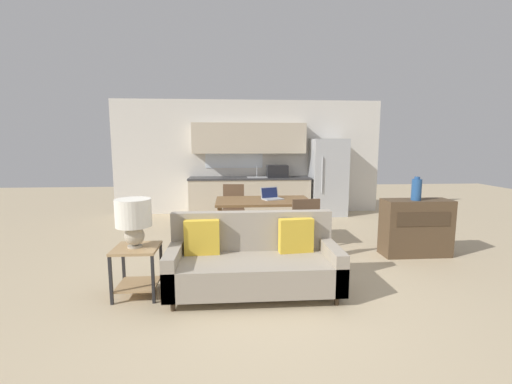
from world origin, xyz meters
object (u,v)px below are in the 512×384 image
vase (416,189)px  laptop (271,196)px  dining_chair_far_left (233,207)px  dining_chair_near_right (303,226)px  side_table (137,263)px  dining_table (263,204)px  table_lamp (134,217)px  refrigerator (328,177)px  couch (253,262)px  credenza (416,228)px

vase → laptop: size_ratio=0.89×
dining_chair_far_left → dining_chair_near_right: (1.00, -1.59, 0.00)m
side_table → dining_chair_near_right: bearing=26.4°
dining_table → laptop: size_ratio=3.97×
table_lamp → dining_chair_near_right: 2.37m
refrigerator → dining_chair_near_right: refrigerator is taller
dining_chair_far_left → refrigerator: bearing=38.5°
dining_table → vase: bearing=-18.8°
dining_chair_far_left → dining_chair_near_right: bearing=-53.6°
refrigerator → couch: 4.64m
side_table → table_lamp: bearing=-179.8°
dining_chair_near_right → table_lamp: bearing=20.3°
dining_chair_far_left → couch: bearing=-81.1°
dining_chair_near_right → laptop: size_ratio=2.33×
couch → dining_chair_near_right: (0.79, 1.02, 0.16)m
table_lamp → dining_chair_near_right: bearing=26.3°
dining_table → dining_chair_far_left: (-0.49, 0.80, -0.20)m
dining_table → dining_chair_far_left: bearing=121.4°
dining_chair_near_right → refrigerator: bearing=-117.9°
refrigerator → laptop: bearing=-125.5°
dining_table → table_lamp: bearing=-131.1°
couch → dining_chair_far_left: 2.62m
couch → refrigerator: bearing=63.8°
refrigerator → side_table: 5.34m
refrigerator → couch: bearing=-116.2°
side_table → laptop: (1.72, 1.89, 0.43)m
dining_table → dining_chair_near_right: dining_chair_near_right is taller
vase → dining_chair_far_left: size_ratio=0.38×
dining_table → table_lamp: (-1.59, -1.82, 0.19)m
dining_table → credenza: credenza is taller
dining_chair_far_left → laptop: bearing=-45.0°
dining_table → dining_chair_far_left: size_ratio=1.70×
refrigerator → table_lamp: 5.32m
couch → laptop: bearing=77.2°
table_lamp → side_table: bearing=0.2°
dining_chair_far_left → laptop: size_ratio=2.33×
credenza → laptop: (-2.10, 0.78, 0.38)m
refrigerator → dining_chair_far_left: (-2.24, -1.52, -0.40)m
dining_chair_near_right → dining_chair_far_left: bearing=-64.0°
couch → dining_table: bearing=81.1°
refrigerator → credenza: (0.49, -3.04, -0.47)m
credenza → dining_chair_near_right: 1.74m
dining_table → vase: size_ratio=4.46×
vase → dining_chair_near_right: size_ratio=0.38×
vase → laptop: vase is taller
table_lamp → credenza: (3.83, 1.11, -0.46)m
dining_chair_near_right → vase: bearing=175.3°
laptop → side_table: bearing=-153.9°
side_table → dining_chair_far_left: (1.09, 2.62, 0.12)m
couch → vase: size_ratio=5.45×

